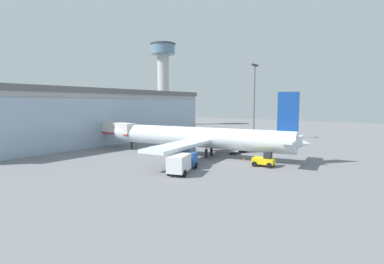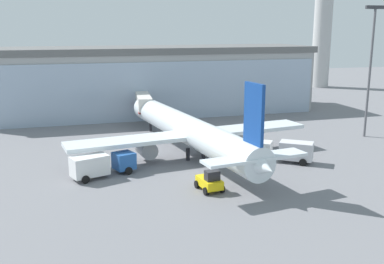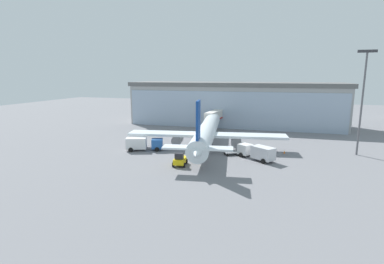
% 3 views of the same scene
% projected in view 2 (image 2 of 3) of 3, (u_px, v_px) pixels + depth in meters
% --- Properties ---
extents(ground, '(240.00, 240.00, 0.00)m').
position_uv_depth(ground, '(208.00, 173.00, 51.99)').
color(ground, slate).
extents(terminal_building, '(63.89, 18.02, 12.88)m').
position_uv_depth(terminal_building, '(151.00, 80.00, 87.68)').
color(terminal_building, '#A1A1A1').
rests_on(terminal_building, ground).
extents(jet_bridge, '(3.19, 13.24, 5.46)m').
position_uv_depth(jet_bridge, '(143.00, 101.00, 77.24)').
color(jet_bridge, silver).
rests_on(jet_bridge, ground).
extents(control_tower, '(10.84, 10.84, 35.16)m').
position_uv_depth(control_tower, '(324.00, 6.00, 122.68)').
color(control_tower, '#B0B0B0').
rests_on(control_tower, ground).
extents(apron_light_mast, '(3.20, 0.40, 19.60)m').
position_uv_depth(apron_light_mast, '(371.00, 61.00, 67.00)').
color(apron_light_mast, '#59595E').
rests_on(apron_light_mast, ground).
extents(airplane, '(32.48, 39.00, 11.29)m').
position_uv_depth(airplane, '(189.00, 130.00, 58.55)').
color(airplane, white).
rests_on(airplane, ground).
extents(catering_truck, '(7.60, 4.66, 2.65)m').
position_uv_depth(catering_truck, '(101.00, 164.00, 50.45)').
color(catering_truck, '#2659A5').
rests_on(catering_truck, ground).
extents(fuel_truck, '(7.27, 5.94, 2.65)m').
position_uv_depth(fuel_truck, '(285.00, 150.00, 56.19)').
color(fuel_truck, silver).
rests_on(fuel_truck, ground).
extents(baggage_cart, '(3.22, 2.83, 1.50)m').
position_uv_depth(baggage_cart, '(243.00, 156.00, 56.96)').
color(baggage_cart, gray).
rests_on(baggage_cart, ground).
extents(pushback_tug, '(2.59, 3.44, 2.30)m').
position_uv_depth(pushback_tug, '(210.00, 182.00, 46.25)').
color(pushback_tug, yellow).
rests_on(pushback_tug, ground).
extents(safety_cone_nose, '(0.36, 0.36, 0.55)m').
position_uv_depth(safety_cone_nose, '(214.00, 174.00, 50.95)').
color(safety_cone_nose, orange).
rests_on(safety_cone_nose, ground).
extents(safety_cone_wingtip, '(0.36, 0.36, 0.55)m').
position_uv_depth(safety_cone_wingtip, '(296.00, 145.00, 63.38)').
color(safety_cone_wingtip, orange).
rests_on(safety_cone_wingtip, ground).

